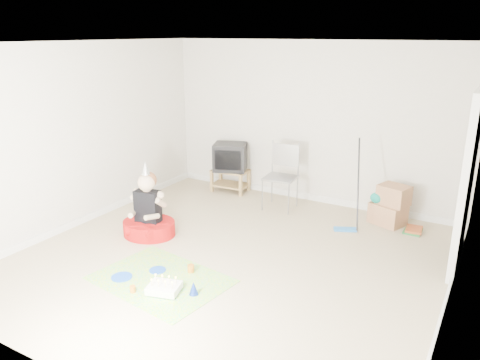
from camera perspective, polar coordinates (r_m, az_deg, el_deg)
The scene contains 16 objects.
ground at distance 5.96m, azimuth -1.11°, elevation -9.44°, with size 5.00×5.00×0.00m, color tan.
doorway_recess at distance 5.99m, azimuth 26.09°, elevation -0.59°, with size 0.02×0.90×2.05m, color black.
tv_stand at distance 8.27m, azimuth -1.19°, elevation 0.21°, with size 0.66×0.44×0.39m.
crt_tv at distance 8.16m, azimuth -1.21°, elevation 2.84°, with size 0.55×0.46×0.48m, color black.
folding_chair at distance 7.40m, azimuth 4.95°, elevation 0.29°, with size 0.52×0.49×1.06m.
cardboard_boxes at distance 7.19m, azimuth 17.78°, elevation -2.98°, with size 0.58×0.50×0.60m.
floor_mop at distance 6.79m, azimuth 12.83°, elevation -4.02°, with size 0.34×0.40×1.29m.
book_pile at distance 7.10m, azimuth 20.45°, elevation -5.75°, with size 0.24×0.30×0.06m.
seated_woman at distance 6.62m, azimuth -11.08°, elevation -4.72°, with size 0.86×0.86×1.07m.
party_mat at distance 5.55m, azimuth -9.64°, elevation -11.87°, with size 1.49×1.08×0.01m, color #FB347D.
birthday_cake at distance 5.28m, azimuth -9.23°, elevation -12.95°, with size 0.40×0.35×0.15m.
blue_plate_near at distance 5.74m, azimuth -10.02°, elevation -10.77°, with size 0.20×0.20×0.01m, color blue.
blue_plate_far at distance 5.68m, azimuth -14.23°, elevation -11.39°, with size 0.24×0.24×0.01m, color blue.
orange_cup_near at distance 5.63m, azimuth -6.01°, elevation -10.68°, with size 0.08×0.08×0.09m, color #CB6D16.
orange_cup_far at distance 5.35m, azimuth -12.94°, elevation -12.83°, with size 0.06×0.06×0.07m, color #CB6D16.
blue_party_hat at distance 5.19m, azimuth -5.68°, elevation -12.97°, with size 0.10×0.10×0.15m, color #1838AB.
Camera 1 is at (2.75, -4.54, 2.72)m, focal length 35.00 mm.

